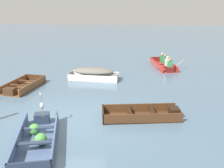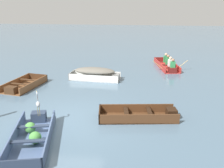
{
  "view_description": "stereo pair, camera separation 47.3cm",
  "coord_description": "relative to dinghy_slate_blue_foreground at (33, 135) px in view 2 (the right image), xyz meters",
  "views": [
    {
      "loc": [
        2.24,
        -8.23,
        4.19
      ],
      "look_at": [
        1.34,
        3.35,
        0.35
      ],
      "focal_mm": 40.0,
      "sensor_mm": 36.0,
      "label": 1
    },
    {
      "loc": [
        2.71,
        -8.19,
        4.19
      ],
      "look_at": [
        1.34,
        3.35,
        0.35
      ],
      "focal_mm": 40.0,
      "sensor_mm": 36.0,
      "label": 2
    }
  ],
  "objects": [
    {
      "name": "skiff_dark_varnish_mid_moored",
      "position": [
        3.42,
        1.93,
        -0.02
      ],
      "size": [
        3.02,
        1.38,
        0.38
      ],
      "color": "#4C2D19",
      "rests_on": "ground"
    },
    {
      "name": "heron_on_dinghy",
      "position": [
        -0.11,
        0.85,
        0.73
      ],
      "size": [
        0.27,
        0.44,
        0.84
      ],
      "color": "olive",
      "rests_on": "dinghy_slate_blue_foreground"
    },
    {
      "name": "dinghy_slate_blue_foreground",
      "position": [
        0.0,
        0.0,
        0.0
      ],
      "size": [
        1.81,
        3.26,
        0.42
      ],
      "color": "#475B7F",
      "rests_on": "ground"
    },
    {
      "name": "skiff_white_near_moored",
      "position": [
        0.82,
        6.59,
        0.25
      ],
      "size": [
        2.86,
        1.17,
        0.7
      ],
      "color": "white",
      "rests_on": "ground"
    },
    {
      "name": "skiff_wooden_brown_far_moored",
      "position": [
        -2.59,
        4.76,
        -0.03
      ],
      "size": [
        1.59,
        2.65,
        0.36
      ],
      "color": "brown",
      "rests_on": "ground"
    },
    {
      "name": "rowboat_red_with_crew",
      "position": [
        5.08,
        9.62,
        0.08
      ],
      "size": [
        2.22,
        3.32,
        0.91
      ],
      "color": "#AD2D28",
      "rests_on": "ground"
    },
    {
      "name": "ground_plane",
      "position": [
        0.63,
        1.5,
        -0.16
      ],
      "size": [
        80.0,
        80.0,
        0.0
      ],
      "primitive_type": "plane",
      "color": "slate"
    }
  ]
}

